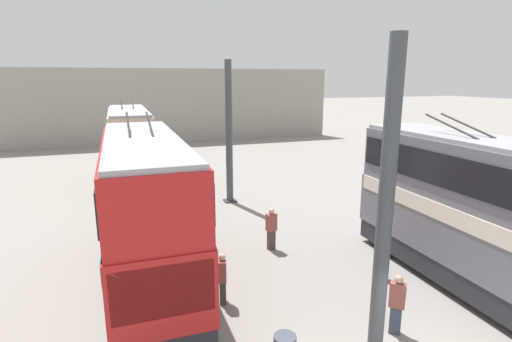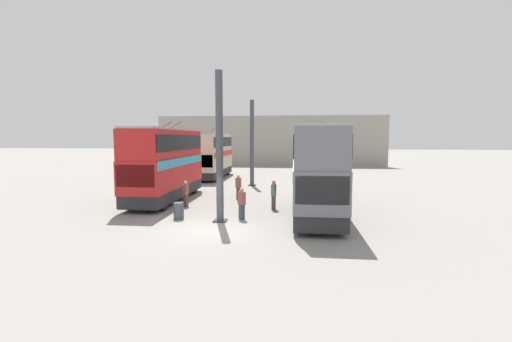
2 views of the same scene
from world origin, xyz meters
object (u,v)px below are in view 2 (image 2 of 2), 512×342
Objects in this scene: bus_right_near at (166,160)px; person_aisle_midway at (238,186)px; person_by_left_row at (274,194)px; oil_drum at (179,211)px; bus_left_far at (316,166)px; person_by_right_row at (186,193)px; bus_right_mid at (213,153)px; person_aisle_foreground at (242,203)px.

bus_right_near reaches higher than person_aisle_midway.
person_by_left_row reaches higher than oil_drum.
oil_drum is at bearing 102.02° from bus_left_far.
bus_left_far is 5.60× the size of person_by_right_row.
bus_right_mid is at bearing 8.04° from oil_drum.
person_aisle_midway is 4.36m from person_by_right_row.
bus_left_far is at bearing 151.39° from person_aisle_foreground.
person_by_right_row is 1.85× the size of oil_drum.
person_aisle_foreground is 5.10m from person_by_right_row.
bus_right_mid reaches higher than person_aisle_midway.
bus_right_near reaches higher than person_by_right_row.
person_by_right_row is (-3.26, 2.89, -0.06)m from person_aisle_midway.
person_aisle_foreground is 0.96× the size of person_by_left_row.
person_aisle_midway reaches higher than oil_drum.
bus_left_far is at bearing 2.16° from person_by_right_row.
person_aisle_midway is (5.00, 5.22, -1.91)m from bus_left_far.
person_by_right_row is at bearing 6.73° from person_by_left_row.
person_aisle_midway is at bearing -125.47° from person_aisle_foreground.
bus_right_near is 0.98× the size of bus_right_mid.
bus_right_near reaches higher than person_aisle_foreground.
oil_drum is (-1.58, 7.44, -2.39)m from bus_left_far.
oil_drum is at bearing -25.94° from person_aisle_midway.
person_by_right_row is (-1.95, -2.03, -2.00)m from bus_right_near.
person_aisle_midway is at bearing -75.05° from bus_right_near.
bus_right_near is (3.68, 10.14, 0.03)m from bus_left_far.
bus_right_mid is 19.47m from oil_drum.
bus_left_far is 7.48m from person_aisle_midway.
oil_drum is at bearing 40.85° from person_by_left_row.
person_by_left_row reaches higher than person_aisle_midway.
bus_right_mid is at bearing -165.94° from person_aisle_midway.
oil_drum is at bearing -41.49° from person_aisle_foreground.
person_by_left_row is at bearing 59.26° from bus_left_far.
person_by_left_row is at bearing -166.18° from person_aisle_foreground.
person_aisle_foreground is 1.93× the size of oil_drum.
bus_right_mid is at bearing 0.00° from bus_right_near.
oil_drum is (-0.30, 3.43, -0.47)m from person_aisle_foreground.
bus_right_near is 5.36× the size of person_aisle_midway.
person_by_left_row is at bearing 11.37° from person_by_right_row.
oil_drum is (-5.27, -2.70, -2.43)m from bus_right_near.
person_aisle_foreground is at bearing -22.12° from person_by_right_row.
bus_right_near is 8.13m from person_aisle_foreground.
person_by_right_row is 5.68m from person_by_left_row.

